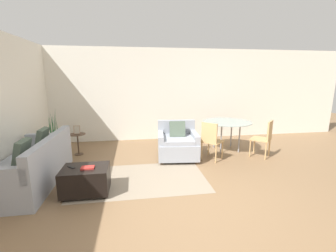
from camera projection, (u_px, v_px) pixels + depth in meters
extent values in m
plane|color=brown|center=(193.00, 203.00, 3.44)|extent=(20.00, 20.00, 0.00)
cube|color=white|center=(161.00, 95.00, 6.85)|extent=(12.00, 0.06, 2.75)
cube|color=gray|center=(141.00, 179.00, 4.27)|extent=(2.45, 1.46, 0.00)
cube|color=brown|center=(142.00, 194.00, 3.72)|extent=(2.40, 0.05, 0.00)
cube|color=brown|center=(142.00, 189.00, 3.88)|extent=(2.40, 0.05, 0.00)
cube|color=brown|center=(141.00, 185.00, 4.03)|extent=(2.40, 0.05, 0.00)
cube|color=brown|center=(141.00, 181.00, 4.19)|extent=(2.40, 0.05, 0.00)
cube|color=brown|center=(141.00, 177.00, 4.35)|extent=(2.40, 0.05, 0.00)
cube|color=brown|center=(140.00, 173.00, 4.50)|extent=(2.40, 0.05, 0.00)
cube|color=brown|center=(140.00, 170.00, 4.66)|extent=(2.40, 0.05, 0.00)
cube|color=brown|center=(140.00, 167.00, 4.82)|extent=(2.40, 0.05, 0.00)
cube|color=#999EA8|center=(30.00, 172.00, 4.05)|extent=(0.94, 2.08, 0.43)
cube|color=#999EA8|center=(51.00, 149.00, 4.03)|extent=(0.14, 2.08, 0.42)
cube|color=#999EA8|center=(47.00, 139.00, 4.93)|extent=(0.86, 0.12, 0.26)
cube|color=#4C5B4C|center=(42.00, 139.00, 4.42)|extent=(0.19, 0.40, 0.41)
cube|color=#4C5B4C|center=(22.00, 152.00, 3.61)|extent=(0.19, 0.40, 0.41)
cube|color=#999EA8|center=(178.00, 149.00, 5.32)|extent=(1.01, 0.99, 0.36)
cube|color=#999EA8|center=(178.00, 140.00, 5.23)|extent=(0.75, 0.85, 0.10)
cube|color=#999EA8|center=(176.00, 129.00, 5.61)|extent=(0.93, 0.21, 0.43)
cube|color=#999EA8|center=(161.00, 137.00, 5.24)|extent=(0.20, 0.84, 0.20)
cube|color=#999EA8|center=(195.00, 137.00, 5.28)|extent=(0.20, 0.84, 0.20)
cylinder|color=brown|center=(162.00, 163.00, 4.98)|extent=(0.05, 0.05, 0.06)
cylinder|color=brown|center=(196.00, 162.00, 5.02)|extent=(0.05, 0.05, 0.06)
cylinder|color=brown|center=(161.00, 152.00, 5.70)|extent=(0.05, 0.05, 0.06)
cylinder|color=brown|center=(191.00, 152.00, 5.74)|extent=(0.05, 0.05, 0.06)
cube|color=#4C5B4C|center=(177.00, 129.00, 5.33)|extent=(0.39, 0.24, 0.38)
cube|color=black|center=(86.00, 179.00, 3.70)|extent=(0.74, 0.55, 0.41)
cylinder|color=black|center=(63.00, 201.00, 3.48)|extent=(0.04, 0.04, 0.04)
cylinder|color=black|center=(105.00, 197.00, 3.58)|extent=(0.04, 0.04, 0.04)
cylinder|color=black|center=(70.00, 187.00, 3.92)|extent=(0.04, 0.04, 0.04)
cylinder|color=black|center=(108.00, 184.00, 4.02)|extent=(0.04, 0.04, 0.04)
cube|color=#B72D28|center=(88.00, 168.00, 3.63)|extent=(0.20, 0.14, 0.03)
cube|color=black|center=(71.00, 167.00, 3.67)|extent=(0.14, 0.13, 0.01)
cylinder|color=#333338|center=(55.00, 151.00, 5.54)|extent=(0.40, 0.40, 0.25)
cylinder|color=black|center=(55.00, 146.00, 5.52)|extent=(0.36, 0.36, 0.02)
cone|color=#286033|center=(58.00, 132.00, 5.47)|extent=(0.05, 0.08, 0.68)
cone|color=#286033|center=(55.00, 126.00, 5.48)|extent=(0.16, 0.11, 0.95)
cone|color=#286033|center=(53.00, 129.00, 5.51)|extent=(0.11, 0.06, 0.80)
cone|color=#286033|center=(51.00, 132.00, 5.45)|extent=(0.06, 0.10, 0.70)
cone|color=#286033|center=(51.00, 131.00, 5.42)|extent=(0.06, 0.09, 0.74)
cone|color=#286033|center=(50.00, 132.00, 5.35)|extent=(0.07, 0.05, 0.76)
cone|color=#286033|center=(53.00, 129.00, 5.40)|extent=(0.09, 0.07, 0.86)
cylinder|color=#4C3828|center=(77.00, 134.00, 5.52)|extent=(0.38, 0.38, 0.02)
cylinder|color=#4C3828|center=(78.00, 144.00, 5.58)|extent=(0.04, 0.04, 0.50)
cylinder|color=#4C3828|center=(79.00, 154.00, 5.63)|extent=(0.21, 0.21, 0.02)
cube|color=#8C6647|center=(77.00, 130.00, 5.50)|extent=(0.15, 0.06, 0.21)
cube|color=#B2A893|center=(77.00, 130.00, 5.49)|extent=(0.13, 0.04, 0.18)
cube|color=#8C6647|center=(77.00, 132.00, 5.53)|extent=(0.02, 0.04, 0.10)
cylinder|color=#8C9E99|center=(227.00, 122.00, 5.85)|extent=(1.25, 1.25, 0.01)
cylinder|color=#99999E|center=(221.00, 139.00, 5.65)|extent=(0.04, 0.04, 0.76)
cylinder|color=#99999E|center=(239.00, 138.00, 5.73)|extent=(0.04, 0.04, 0.76)
cylinder|color=#99999E|center=(214.00, 134.00, 6.13)|extent=(0.04, 0.04, 0.76)
cylinder|color=#99999E|center=(231.00, 133.00, 6.20)|extent=(0.04, 0.04, 0.76)
cube|color=tan|center=(212.00, 141.00, 5.24)|extent=(0.59, 0.59, 0.03)
cube|color=tan|center=(209.00, 133.00, 5.04)|extent=(0.29, 0.29, 0.45)
cylinder|color=tan|center=(222.00, 150.00, 5.32)|extent=(0.03, 0.03, 0.42)
cylinder|color=tan|center=(208.00, 147.00, 5.53)|extent=(0.03, 0.03, 0.42)
cylinder|color=tan|center=(216.00, 154.00, 5.04)|extent=(0.03, 0.03, 0.42)
cylinder|color=tan|center=(202.00, 151.00, 5.25)|extent=(0.03, 0.03, 0.42)
cube|color=tan|center=(261.00, 139.00, 5.42)|extent=(0.59, 0.59, 0.03)
cube|color=tan|center=(270.00, 131.00, 5.26)|extent=(0.29, 0.29, 0.45)
cylinder|color=tan|center=(254.00, 145.00, 5.71)|extent=(0.03, 0.03, 0.42)
cylinder|color=tan|center=(250.00, 148.00, 5.43)|extent=(0.03, 0.03, 0.42)
cylinder|color=tan|center=(269.00, 148.00, 5.50)|extent=(0.03, 0.03, 0.42)
cylinder|color=tan|center=(266.00, 151.00, 5.22)|extent=(0.03, 0.03, 0.42)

